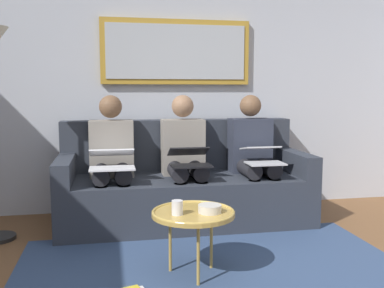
{
  "coord_description": "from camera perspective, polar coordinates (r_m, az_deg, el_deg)",
  "views": [
    {
      "loc": [
        0.66,
        1.73,
        1.18
      ],
      "look_at": [
        0.0,
        -1.7,
        0.75
      ],
      "focal_mm": 40.77,
      "sensor_mm": 36.0,
      "label": 1
    }
  ],
  "objects": [
    {
      "name": "person_left",
      "position": [
        4.04,
        8.01,
        -1.18
      ],
      "size": [
        0.38,
        0.58,
        1.14
      ],
      "color": "#2D3342",
      "rests_on": "couch"
    },
    {
      "name": "area_rug",
      "position": [
        2.92,
        3.29,
        -16.8
      ],
      "size": [
        2.6,
        1.8,
        0.01
      ],
      "primitive_type": "cube",
      "color": "#33476B",
      "rests_on": "ground_plane"
    },
    {
      "name": "wall_rear",
      "position": [
        4.39,
        -2.24,
        8.58
      ],
      "size": [
        6.0,
        0.12,
        2.6
      ],
      "primitive_type": "cube",
      "color": "#B7BCC6",
      "rests_on": "ground_plane"
    },
    {
      "name": "person_right",
      "position": [
        3.83,
        -10.46,
        -1.69
      ],
      "size": [
        0.38,
        0.58,
        1.14
      ],
      "color": "gray",
      "rests_on": "couch"
    },
    {
      "name": "bowl",
      "position": [
        2.77,
        2.34,
        -8.45
      ],
      "size": [
        0.15,
        0.15,
        0.05
      ],
      "primitive_type": "cylinder",
      "color": "beige",
      "rests_on": "coffee_table"
    },
    {
      "name": "laptop_white",
      "position": [
        3.59,
        -10.43,
        -1.98
      ],
      "size": [
        0.36,
        0.36,
        0.16
      ],
      "color": "white"
    },
    {
      "name": "laptop_silver",
      "position": [
        3.81,
        9.21,
        -1.37
      ],
      "size": [
        0.31,
        0.35,
        0.15
      ],
      "color": "silver"
    },
    {
      "name": "cup",
      "position": [
        2.72,
        -1.94,
        -8.32
      ],
      "size": [
        0.07,
        0.07,
        0.09
      ],
      "primitive_type": "cylinder",
      "color": "silver",
      "rests_on": "coffee_table"
    },
    {
      "name": "couch",
      "position": [
        4.0,
        -1.13,
        -5.52
      ],
      "size": [
        2.2,
        0.9,
        0.9
      ],
      "color": "#2D333D",
      "rests_on": "ground_plane"
    },
    {
      "name": "framed_mirror",
      "position": [
        4.31,
        -2.06,
        11.94
      ],
      "size": [
        1.45,
        0.05,
        0.62
      ],
      "color": "#B7892D"
    },
    {
      "name": "person_middle",
      "position": [
        3.88,
        -0.97,
        -1.45
      ],
      "size": [
        0.38,
        0.58,
        1.14
      ],
      "color": "gray",
      "rests_on": "couch"
    },
    {
      "name": "laptop_black",
      "position": [
        3.65,
        -0.33,
        -1.78
      ],
      "size": [
        0.33,
        0.34,
        0.15
      ],
      "color": "black"
    },
    {
      "name": "coffee_table",
      "position": [
        2.79,
        0.17,
        -9.15
      ],
      "size": [
        0.53,
        0.53,
        0.43
      ],
      "color": "tan",
      "rests_on": "ground_plane"
    }
  ]
}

